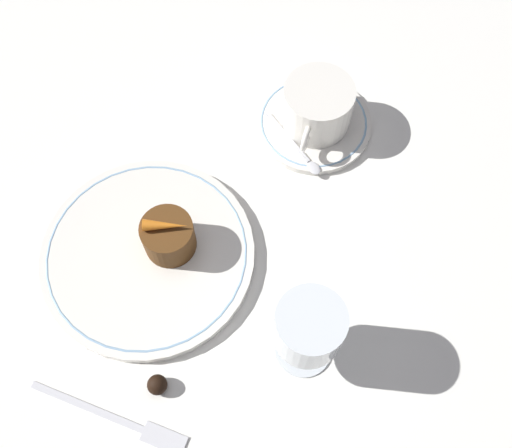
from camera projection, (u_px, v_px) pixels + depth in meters
The scene contains 10 objects.
ground_plane at pixel (158, 265), 0.74m from camera, with size 3.00×3.00×0.00m, color white.
dinner_plate at pixel (148, 255), 0.74m from camera, with size 0.27×0.27×0.01m.
saucer at pixel (314, 123), 0.83m from camera, with size 0.16×0.16×0.01m.
coffee_cup at pixel (318, 106), 0.79m from camera, with size 0.12×0.09×0.07m.
spoon at pixel (298, 150), 0.80m from camera, with size 0.08×0.10×0.00m.
wine_glass at pixel (309, 329), 0.62m from camera, with size 0.07×0.07×0.13m.
fork at pixel (124, 422), 0.66m from camera, with size 0.02×0.19×0.01m.
dessert_cake at pixel (169, 237), 0.72m from camera, with size 0.06×0.06×0.05m.
carrot_garnish at pixel (165, 225), 0.69m from camera, with size 0.03×0.05×0.01m.
chocolate_truffle at pixel (157, 385), 0.67m from camera, with size 0.02×0.02×0.02m.
Camera 1 is at (0.22, 0.20, 0.70)m, focal length 42.00 mm.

